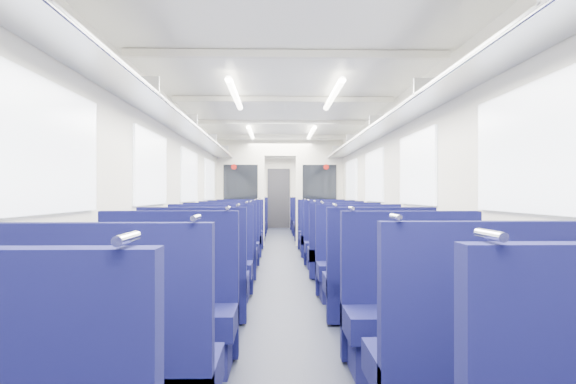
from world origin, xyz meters
name	(u,v)px	position (x,y,z in m)	size (l,w,h in m)	color
floor	(282,265)	(0.00, 0.00, 0.00)	(2.80, 18.00, 0.01)	black
ceiling	(282,120)	(0.00, 0.00, 2.35)	(2.80, 18.00, 0.01)	white
wall_left	(195,193)	(-1.40, 0.00, 1.18)	(0.02, 18.00, 2.35)	beige
dado_left	(196,244)	(-1.39, 0.00, 0.35)	(0.03, 17.90, 0.70)	#111138
wall_right	(368,193)	(1.40, 0.00, 1.18)	(0.02, 18.00, 2.35)	beige
dado_right	(367,243)	(1.39, 0.00, 0.35)	(0.03, 17.90, 0.70)	#111138
wall_far	(279,193)	(0.00, 9.00, 1.18)	(2.80, 0.02, 2.35)	beige
luggage_rack_left	(206,143)	(-1.21, 0.00, 1.97)	(0.36, 17.40, 0.18)	#B2B5BA
luggage_rack_right	(356,143)	(1.21, 0.00, 1.97)	(0.36, 17.40, 0.18)	#B2B5BA
windows	(282,176)	(0.00, -0.46, 1.42)	(2.78, 15.60, 0.75)	white
ceiling_fittings	(282,121)	(0.00, -0.26, 2.29)	(2.70, 16.06, 0.11)	beige
end_door	(279,198)	(0.00, 8.94, 1.00)	(0.75, 0.06, 2.00)	black
bulkhead	(280,190)	(0.00, 3.10, 1.23)	(2.80, 0.10, 2.35)	beige
seat_4	(108,383)	(-0.83, -5.94, 0.33)	(0.96, 0.53, 1.07)	#0E1044
seat_5	(477,374)	(0.83, -5.87, 0.33)	(0.96, 0.53, 1.07)	#0E1044
seat_6	(165,318)	(-0.83, -4.78, 0.33)	(0.96, 0.53, 1.07)	#0E1044
seat_7	(416,319)	(0.83, -4.85, 0.33)	(0.96, 0.53, 1.07)	#0E1044
seat_8	(195,285)	(-0.83, -3.57, 0.33)	(0.96, 0.53, 1.07)	#0E1044
seat_9	(378,285)	(0.83, -3.61, 0.33)	(0.96, 0.53, 1.07)	#0E1044
seat_10	(209,269)	(-0.83, -2.55, 0.33)	(0.96, 0.53, 1.07)	#0E1044
seat_11	(360,269)	(0.83, -2.63, 0.33)	(0.96, 0.53, 1.07)	#0E1044
seat_12	(221,255)	(-0.83, -1.37, 0.33)	(0.96, 0.53, 1.07)	#0E1044
seat_13	(343,254)	(0.83, -1.27, 0.33)	(0.96, 0.53, 1.07)	#0E1044
seat_14	(228,247)	(-0.83, -0.32, 0.33)	(0.96, 0.53, 1.07)	#0E1044
seat_15	(335,246)	(0.83, -0.25, 0.33)	(0.96, 0.53, 1.07)	#0E1044
seat_16	(235,239)	(-0.83, 1.01, 0.33)	(0.96, 0.53, 1.07)	#0E1044
seat_17	(327,239)	(0.83, 0.96, 0.33)	(0.96, 0.53, 1.07)	#0E1044
seat_18	(240,235)	(-0.83, 2.09, 0.33)	(0.96, 0.53, 1.07)	#0E1044
seat_19	(322,235)	(0.83, 2.02, 0.33)	(0.96, 0.53, 1.07)	#0E1044
seat_20	(246,228)	(-0.83, 4.14, 0.33)	(0.96, 0.53, 1.07)	#0E1044
seat_21	(314,228)	(0.83, 4.12, 0.33)	(0.96, 0.53, 1.07)	#0E1044
seat_22	(248,225)	(-0.83, 5.15, 0.33)	(0.96, 0.53, 1.07)	#0E1044
seat_23	(311,225)	(0.83, 5.23, 0.33)	(0.96, 0.53, 1.07)	#0E1044
seat_24	(251,222)	(-0.83, 6.52, 0.33)	(0.96, 0.53, 1.07)	#0E1044
seat_25	(308,222)	(0.83, 6.36, 0.33)	(0.96, 0.53, 1.07)	#0E1044
seat_26	(252,220)	(-0.83, 7.55, 0.33)	(0.96, 0.53, 1.07)	#0E1044
seat_27	(306,220)	(0.83, 7.54, 0.33)	(0.96, 0.53, 1.07)	#0E1044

